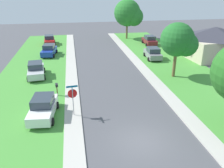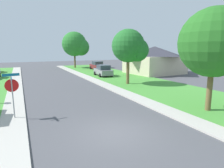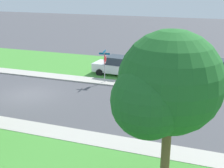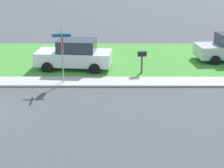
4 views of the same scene
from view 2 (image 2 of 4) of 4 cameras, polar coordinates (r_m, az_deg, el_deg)
The scene contains 11 objects.
ground_plane at distance 10.00m, azimuth 0.99°, elevation -14.24°, with size 120.00×120.00×0.00m, color #4C4C51.
sidewalk_east at distance 22.34m, azimuth -2.03°, elevation -0.26°, with size 1.40×56.00×0.10m, color #B7B2A8.
lawn_east at distance 24.57m, azimuth 8.07°, elevation 0.60°, with size 8.00×56.00×0.08m, color #479338.
sidewalk_west at distance 20.55m, azimuth -26.82°, elevation -2.32°, with size 1.40×56.00×0.10m, color #B7B2A8.
stop_sign_far_corner at distance 12.71m, azimuth -27.55°, elevation -1.14°, with size 0.92×0.92×2.77m.
car_maroon_behind_trees at distance 38.74m, azimuth -4.42°, elevation 5.46°, with size 2.11×4.34×1.76m.
car_grey_across_road at distance 29.70m, azimuth -2.65°, elevation 3.99°, with size 2.27×4.42×1.76m.
tree_corner_large at distance 22.65m, azimuth 5.51°, elevation 10.87°, with size 4.12×3.83×6.44m.
tree_sidewalk_near at distance 43.38m, azimuth -10.65°, elevation 11.36°, with size 5.70×5.30×7.88m.
tree_sidewalk_far at distance 14.20m, azimuth 29.09°, elevation 10.09°, with size 4.77×4.44×6.78m.
house_right_setback at distance 33.79m, azimuth 12.48°, elevation 7.09°, with size 9.57×8.47×4.60m.
Camera 2 is at (-4.09, -8.12, 4.16)m, focal length 30.81 mm.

